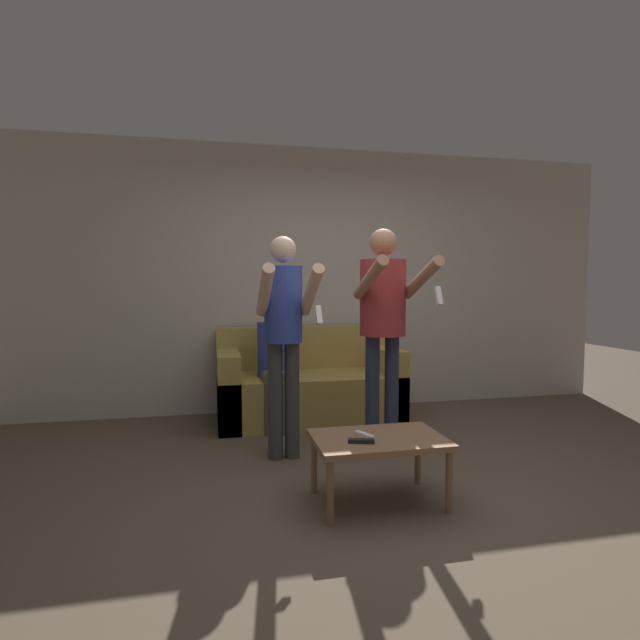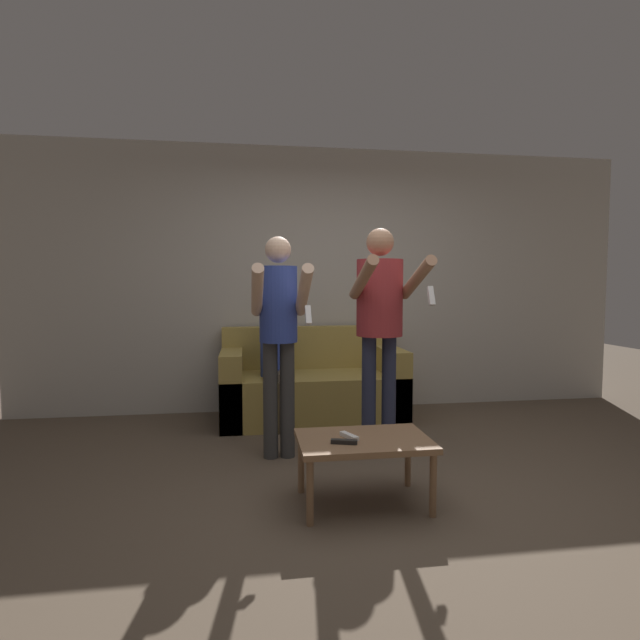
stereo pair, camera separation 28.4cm
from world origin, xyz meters
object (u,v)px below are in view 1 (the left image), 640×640
Objects in this scene: couch at (308,388)px; person_standing_right at (384,311)px; person_seated at (273,358)px; person_standing_left at (284,324)px; remote_near at (361,441)px; coffee_table at (378,444)px; remote_far at (364,435)px.

couch is 1.00× the size of person_standing_right.
person_standing_right reaches higher than person_seated.
person_standing_left is 0.94m from person_seated.
person_standing_right is at bearing -69.79° from couch.
person_standing_left is 0.78m from person_standing_right.
person_standing_left is 10.73× the size of remote_near.
person_seated reaches higher than couch.
couch is 1.04× the size of person_standing_left.
couch reaches higher than remote_near.
person_standing_right reaches higher than coffee_table.
remote_far reaches higher than coffee_table.
person_seated is 1.85m from remote_near.
person_seated is at bearing 88.50° from person_standing_left.
person_standing_left is at bearing 107.79° from remote_near.
person_standing_right is at bearing 63.97° from remote_far.
person_standing_left reaches higher than person_seated.
person_standing_right is 11.20× the size of remote_near.
couch is 1.32m from person_standing_left.
person_seated is 1.76m from remote_far.
coffee_table is at bearing 33.59° from remote_near.
couch is at bearing 91.61° from coffee_table.
remote_near is 1.01× the size of remote_far.
person_standing_right reaches higher than person_standing_left.
couch is at bearing 89.07° from remote_far.
person_standing_right reaches higher than remote_far.
coffee_table is (0.05, -1.91, 0.05)m from couch.
person_standing_left is at bearing 112.66° from remote_far.
person_standing_right is 1.23m from person_seated.
couch reaches higher than coffee_table.
person_seated is 7.67× the size of remote_far.
person_seated reaches higher than remote_near.
person_seated is at bearing 131.01° from person_standing_right.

